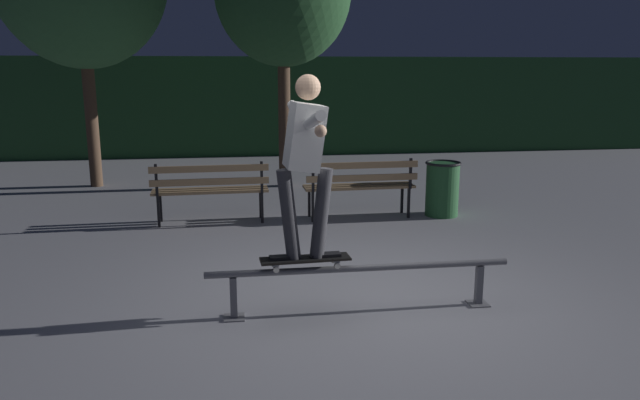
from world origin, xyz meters
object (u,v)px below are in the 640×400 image
skateboarder (305,152)px  park_bench_leftmost (210,186)px  skateboard (305,259)px  trash_can (442,188)px  grind_rail (360,275)px  park_bench_left_center (360,182)px

skateboarder → park_bench_leftmost: (-0.93, 3.32, -0.90)m
skateboard → skateboarder: size_ratio=0.51×
skateboarder → trash_can: 4.25m
grind_rail → park_bench_leftmost: 3.61m
skateboarder → trash_can: bearing=54.1°
skateboarder → park_bench_leftmost: 3.56m
park_bench_leftmost → skateboard: bearing=-74.4°
skateboard → skateboarder: skateboarder is taller
trash_can → skateboarder: bearing=-125.9°
park_bench_leftmost → park_bench_left_center: (2.12, 0.00, 0.00)m
park_bench_left_center → grind_rail: bearing=-101.9°
park_bench_left_center → trash_can: park_bench_left_center is taller
skateboarder → skateboard: bearing=-176.6°
park_bench_leftmost → trash_can: size_ratio=2.01×
skateboard → trash_can: 4.13m
park_bench_leftmost → park_bench_left_center: same height
grind_rail → park_bench_left_center: park_bench_left_center is taller
park_bench_left_center → trash_can: (1.23, 0.02, -0.12)m
skateboarder → park_bench_leftmost: skateboarder is taller
skateboard → grind_rail: bearing=-0.0°
grind_rail → skateboarder: skateboarder is taller
grind_rail → skateboard: size_ratio=3.43×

